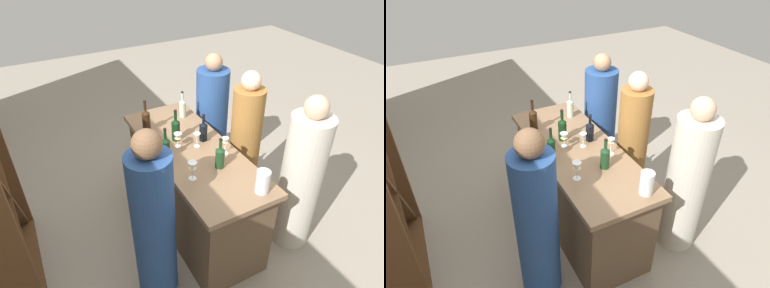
# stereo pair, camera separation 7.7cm
# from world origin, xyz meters

# --- Properties ---
(ground_plane) EXTENTS (12.00, 12.00, 0.00)m
(ground_plane) POSITION_xyz_m (0.00, 0.00, 0.00)
(ground_plane) COLOR #9E9384
(bar_counter) EXTENTS (1.82, 0.71, 0.94)m
(bar_counter) POSITION_xyz_m (0.00, 0.00, 0.47)
(bar_counter) COLOR brown
(bar_counter) RESTS_ON ground
(wine_bottle_leftmost_olive_green) EXTENTS (0.08, 0.08, 0.28)m
(wine_bottle_leftmost_olive_green) POSITION_xyz_m (-0.36, -0.08, 1.04)
(wine_bottle_leftmost_olive_green) COLOR #193D1E
(wine_bottle_leftmost_olive_green) RESTS_ON bar_counter
(wine_bottle_second_left_dark_green) EXTENTS (0.07, 0.07, 0.31)m
(wine_bottle_second_left_dark_green) POSITION_xyz_m (-0.04, 0.28, 1.06)
(wine_bottle_second_left_dark_green) COLOR black
(wine_bottle_second_left_dark_green) RESTS_ON bar_counter
(wine_bottle_center_near_black) EXTENTS (0.08, 0.08, 0.28)m
(wine_bottle_center_near_black) POSITION_xyz_m (0.08, -0.17, 1.04)
(wine_bottle_center_near_black) COLOR black
(wine_bottle_center_near_black) RESTS_ON bar_counter
(wine_bottle_second_right_dark_green) EXTENTS (0.08, 0.08, 0.32)m
(wine_bottle_second_right_dark_green) POSITION_xyz_m (0.21, 0.06, 1.06)
(wine_bottle_second_right_dark_green) COLOR black
(wine_bottle_second_right_dark_green) RESTS_ON bar_counter
(wine_bottle_rightmost_amber_brown) EXTENTS (0.08, 0.08, 0.34)m
(wine_bottle_rightmost_amber_brown) POSITION_xyz_m (0.49, 0.25, 1.06)
(wine_bottle_rightmost_amber_brown) COLOR #331E0F
(wine_bottle_rightmost_amber_brown) RESTS_ON bar_counter
(wine_bottle_far_right_clear_pale) EXTENTS (0.07, 0.07, 0.29)m
(wine_bottle_far_right_clear_pale) POSITION_xyz_m (0.59, -0.20, 1.05)
(wine_bottle_far_right_clear_pale) COLOR #B7C6B2
(wine_bottle_far_right_clear_pale) RESTS_ON bar_counter
(wine_glass_near_left) EXTENTS (0.07, 0.07, 0.16)m
(wine_glass_near_left) POSITION_xyz_m (-0.21, -0.23, 1.05)
(wine_glass_near_left) COLOR white
(wine_glass_near_left) RESTS_ON bar_counter
(wine_glass_near_center) EXTENTS (0.07, 0.07, 0.14)m
(wine_glass_near_center) POSITION_xyz_m (0.01, -0.06, 1.04)
(wine_glass_near_center) COLOR white
(wine_glass_near_center) RESTS_ON bar_counter
(wine_glass_near_right) EXTENTS (0.07, 0.07, 0.14)m
(wine_glass_near_right) POSITION_xyz_m (0.09, 0.10, 1.04)
(wine_glass_near_right) COLOR white
(wine_glass_near_right) RESTS_ON bar_counter
(wine_glass_far_left) EXTENTS (0.08, 0.08, 0.17)m
(wine_glass_far_left) POSITION_xyz_m (-0.39, 0.20, 1.05)
(wine_glass_far_left) COLOR white
(wine_glass_far_left) RESTS_ON bar_counter
(water_pitcher) EXTENTS (0.11, 0.11, 0.20)m
(water_pitcher) POSITION_xyz_m (-0.78, -0.20, 1.03)
(water_pitcher) COLOR silver
(water_pitcher) RESTS_ON bar_counter
(person_left_guest) EXTENTS (0.40, 0.40, 1.55)m
(person_left_guest) POSITION_xyz_m (0.05, -0.66, 0.72)
(person_left_guest) COLOR #9E6B33
(person_left_guest) RESTS_ON ground
(person_center_guest) EXTENTS (0.43, 0.43, 1.58)m
(person_center_guest) POSITION_xyz_m (-0.65, -0.77, 0.72)
(person_center_guest) COLOR beige
(person_center_guest) RESTS_ON ground
(person_right_guest) EXTENTS (0.47, 0.47, 1.53)m
(person_right_guest) POSITION_xyz_m (0.69, -0.64, 0.70)
(person_right_guest) COLOR #284C8C
(person_right_guest) RESTS_ON ground
(person_server_behind) EXTENTS (0.42, 0.42, 1.60)m
(person_server_behind) POSITION_xyz_m (-0.53, 0.62, 0.74)
(person_server_behind) COLOR #284C8C
(person_server_behind) RESTS_ON ground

